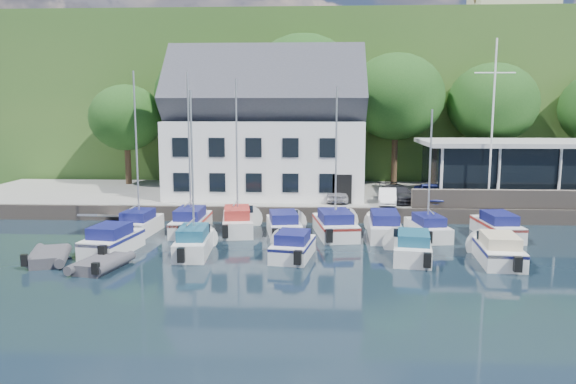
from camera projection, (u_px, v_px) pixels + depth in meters
The scene contains 35 objects.
ground at pixel (386, 272), 25.84m from camera, with size 180.00×180.00×0.00m, color black.
quay at pixel (359, 199), 43.03m from camera, with size 60.00×13.00×1.00m, color gray.
quay_face at pixel (366, 215), 36.62m from camera, with size 60.00×0.30×1.00m, color #60554D.
hillside at pixel (338, 103), 85.81m from camera, with size 160.00×75.00×16.00m, color #2C5720.
field_patch at pixel (386, 53), 92.05m from camera, with size 50.00×30.00×0.30m, color #5D6834.
farmhouse at pixel (512, 8), 72.97m from camera, with size 10.40×7.00×8.20m, color beige, non-canonical shape.
harbor_building at pixel (266, 136), 41.66m from camera, with size 14.40×8.20×8.70m, color white, non-canonical shape.
club_pavilion at pixel (513, 169), 40.60m from camera, with size 13.20×7.20×4.10m, color black, non-canonical shape.
seawall at pixel (552, 199), 36.23m from camera, with size 18.00×0.50×1.20m, color #60554D.
gangway at pixel (107, 227), 35.56m from camera, with size 1.20×6.00×1.40m, color #B8B9BC, non-canonical shape.
car_silver at pixel (337, 192), 39.14m from camera, with size 1.51×3.74×1.27m, color #BDBCC1.
car_white at pixel (387, 196), 37.78m from camera, with size 1.15×3.29×1.08m, color silver.
car_dgrey at pixel (398, 194), 38.82m from camera, with size 1.61×3.95×1.15m, color #2A292E.
car_blue at pixel (430, 193), 38.45m from camera, with size 1.54×3.89×1.33m, color #313C96.
flagpole at pixel (492, 124), 36.38m from camera, with size 2.60×0.20×10.85m, color white, non-canonical shape.
tree_0 at pixel (127, 135), 47.16m from camera, with size 6.11×6.11×8.35m, color #133710, non-canonical shape.
tree_1 at pixel (204, 118), 47.49m from camera, with size 8.14×8.14×11.12m, color #133710, non-canonical shape.
tree_2 at pixel (303, 110), 47.00m from camera, with size 9.15×9.15×12.51m, color #133710, non-canonical shape.
tree_3 at pixel (395, 119), 46.90m from camera, with size 8.00×8.00×10.94m, color #133710, non-canonical shape.
tree_4 at pixel (491, 124), 46.79m from camera, with size 7.41×7.41×10.12m, color #133710, non-canonical shape.
boat_r1_0 at pixel (137, 160), 32.97m from camera, with size 1.93×5.37×8.87m, color silver, non-canonical shape.
boat_r1_1 at pixel (189, 155), 33.20m from camera, with size 1.90×6.52×9.43m, color silver, non-canonical shape.
boat_r1_2 at pixel (237, 154), 33.36m from camera, with size 1.92×6.53×9.52m, color silver, non-canonical shape.
boat_r1_3 at pixel (284, 223), 33.07m from camera, with size 1.95×5.69×1.45m, color silver, non-canonical shape.
boat_r1_4 at pixel (336, 157), 32.45m from camera, with size 2.23×6.70×9.29m, color silver, non-canonical shape.
boat_r1_5 at pixel (384, 224), 32.79m from camera, with size 1.97×6.98×1.52m, color silver, non-canonical shape.
boat_r1_6 at pixel (430, 166), 32.08m from camera, with size 1.72×5.80×8.33m, color silver, non-canonical shape.
boat_r1_7 at pixel (497, 224), 32.68m from camera, with size 1.87×6.22×1.48m, color silver, non-canonical shape.
boat_r2_0 at pixel (112, 238), 29.13m from camera, with size 2.02×5.65×1.53m, color silver, non-canonical shape.
boat_r2_1 at pixel (192, 167), 28.35m from camera, with size 1.74×6.01×9.05m, color silver, non-canonical shape.
boat_r2_2 at pixel (293, 244), 28.22m from camera, with size 1.94×4.94×1.38m, color silver, non-canonical shape.
boat_r2_3 at pixel (412, 245), 28.02m from camera, with size 1.96×5.73×1.42m, color silver, non-canonical shape.
boat_r2_4 at pixel (498, 248), 27.44m from camera, with size 2.00×5.99×1.44m, color silver, non-canonical shape.
dinghy_0 at pixel (49, 254), 27.48m from camera, with size 1.97×3.28×0.77m, color #39383D, non-canonical shape.
dinghy_1 at pixel (101, 262), 26.25m from camera, with size 1.86×3.10×0.72m, color #39383D, non-canonical shape.
Camera 1 is at (-3.22, -25.17, 7.60)m, focal length 35.00 mm.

